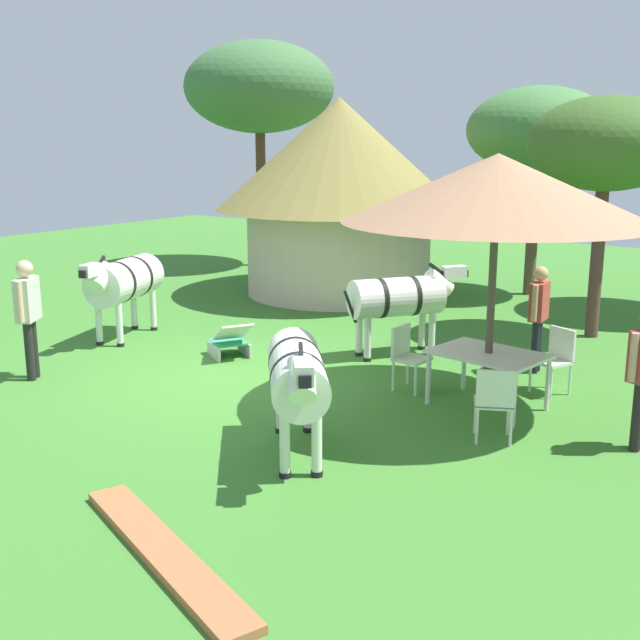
{
  "coord_description": "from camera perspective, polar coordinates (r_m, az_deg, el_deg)",
  "views": [
    {
      "loc": [
        7.13,
        -8.25,
        3.44
      ],
      "look_at": [
        1.19,
        0.34,
        1.0
      ],
      "focal_mm": 43.98,
      "sensor_mm": 36.0,
      "label": 1
    }
  ],
  "objects": [
    {
      "name": "brick_patio_kerb",
      "position": [
        6.97,
        -11.25,
        -16.3
      ],
      "size": [
        2.74,
        1.33,
        0.08
      ],
      "primitive_type": "cube",
      "rotation": [
        0.0,
        0.0,
        2.78
      ],
      "color": "#A9623B",
      "rests_on": "ground_plane"
    },
    {
      "name": "patio_dining_table",
      "position": [
        10.34,
        12.15,
        -2.74
      ],
      "size": [
        1.52,
        1.17,
        0.74
      ],
      "rotation": [
        0.0,
        0.0,
        -0.15
      ],
      "color": "silver",
      "rests_on": "ground_plane"
    },
    {
      "name": "thatched_hut",
      "position": [
        17.51,
        1.39,
        9.84
      ],
      "size": [
        5.44,
        5.44,
        4.3
      ],
      "rotation": [
        0.0,
        0.0,
        3.07
      ],
      "color": "beige",
      "rests_on": "ground_plane"
    },
    {
      "name": "acacia_tree_right_background",
      "position": [
        17.96,
        15.61,
        13.11
      ],
      "size": [
        3.08,
        3.08,
        4.52
      ],
      "color": "brown",
      "rests_on": "ground_plane"
    },
    {
      "name": "acacia_tree_far_lawn",
      "position": [
        21.54,
        -4.43,
        16.48
      ],
      "size": [
        3.96,
        3.96,
        5.92
      ],
      "color": "#533427",
      "rests_on": "ground_plane"
    },
    {
      "name": "zebra_toward_hut",
      "position": [
        14.0,
        -14.11,
        2.76
      ],
      "size": [
        1.18,
        2.17,
        1.55
      ],
      "rotation": [
        0.0,
        0.0,
        3.47
      ],
      "color": "silver",
      "rests_on": "ground_plane"
    },
    {
      "name": "guest_beside_umbrella",
      "position": [
        12.02,
        15.62,
        0.77
      ],
      "size": [
        0.23,
        0.58,
        1.61
      ],
      "rotation": [
        0.0,
        0.0,
        1.65
      ],
      "color": "black",
      "rests_on": "ground_plane"
    },
    {
      "name": "patio_chair_east_end",
      "position": [
        9.21,
        12.58,
        -5.66
      ],
      "size": [
        0.58,
        0.57,
        0.9
      ],
      "rotation": [
        0.0,
        0.0,
        0.46
      ],
      "color": "silver",
      "rests_on": "ground_plane"
    },
    {
      "name": "striped_lounge_chair",
      "position": [
        12.62,
        -6.55,
        -1.56
      ],
      "size": [
        0.97,
        0.87,
        0.62
      ],
      "rotation": [
        0.0,
        0.0,
        1.04
      ],
      "color": "#30A36C",
      "rests_on": "ground_plane"
    },
    {
      "name": "zebra_by_umbrella",
      "position": [
        12.57,
        5.81,
        1.62
      ],
      "size": [
        1.46,
        1.85,
        1.48
      ],
      "rotation": [
        0.0,
        0.0,
        5.67
      ],
      "color": "silver",
      "rests_on": "ground_plane"
    },
    {
      "name": "shade_umbrella",
      "position": [
        9.98,
        12.75,
        9.31
      ],
      "size": [
        3.84,
        3.84,
        3.25
      ],
      "color": "#4E4235",
      "rests_on": "ground_plane"
    },
    {
      "name": "ground_plane",
      "position": [
        11.43,
        -5.89,
        -4.44
      ],
      "size": [
        36.0,
        36.0,
        0.0
      ],
      "primitive_type": "plane",
      "color": "#3C7A2C"
    },
    {
      "name": "acacia_tree_behind_hut",
      "position": [
        14.29,
        20.11,
        11.87
      ],
      "size": [
        2.64,
        2.64,
        4.13
      ],
      "color": "#53322E",
      "rests_on": "ground_plane"
    },
    {
      "name": "standing_watcher",
      "position": [
        11.98,
        -20.48,
        0.8
      ],
      "size": [
        0.44,
        0.53,
        1.75
      ],
      "rotation": [
        0.0,
        0.0,
        -0.99
      ],
      "color": "black",
      "rests_on": "ground_plane"
    },
    {
      "name": "patio_chair_west_end",
      "position": [
        11.22,
        16.78,
        -2.51
      ],
      "size": [
        0.58,
        0.57,
        0.9
      ],
      "rotation": [
        0.0,
        0.0,
        -3.58
      ],
      "color": "silver",
      "rests_on": "ground_plane"
    },
    {
      "name": "patio_chair_near_hut",
      "position": [
        10.94,
        6.34,
        -2.4
      ],
      "size": [
        0.45,
        0.46,
        0.9
      ],
      "rotation": [
        0.0,
        0.0,
        -1.63
      ],
      "color": "silver",
      "rests_on": "ground_plane"
    },
    {
      "name": "zebra_nearest_camera",
      "position": [
        8.52,
        -1.66,
        -4.01
      ],
      "size": [
        1.68,
        1.92,
        1.46
      ],
      "rotation": [
        0.0,
        0.0,
        3.83
      ],
      "color": "silver",
      "rests_on": "ground_plane"
    }
  ]
}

